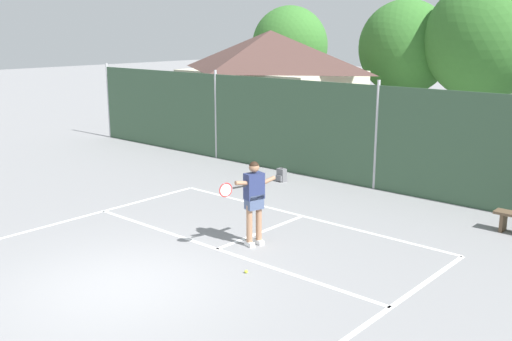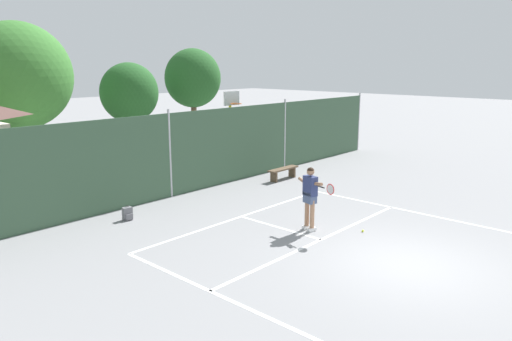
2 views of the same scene
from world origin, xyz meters
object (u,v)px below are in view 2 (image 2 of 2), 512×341
(basketball_hoop, at_px, (231,120))
(tennis_player, at_px, (310,193))
(tennis_ball, at_px, (363,231))
(backpack_grey, at_px, (128,214))
(courtside_bench, at_px, (283,171))

(basketball_hoop, height_order, tennis_player, basketball_hoop)
(tennis_ball, xyz_separation_m, backpack_grey, (-3.89, 5.92, 0.16))
(tennis_ball, height_order, courtside_bench, courtside_bench)
(basketball_hoop, height_order, tennis_ball, basketball_hoop)
(basketball_hoop, relative_size, backpack_grey, 7.67)
(backpack_grey, height_order, courtside_bench, courtside_bench)
(backpack_grey, bearing_deg, basketball_hoop, 19.00)
(basketball_hoop, xyz_separation_m, tennis_ball, (-3.02, -8.30, -2.28))
(tennis_player, xyz_separation_m, courtside_bench, (4.33, 4.49, -0.75))
(tennis_ball, bearing_deg, basketball_hoop, 70.03)
(tennis_player, relative_size, backpack_grey, 4.01)
(backpack_grey, bearing_deg, tennis_player, -57.42)
(tennis_ball, distance_m, backpack_grey, 7.09)
(basketball_hoop, relative_size, tennis_player, 1.91)
(tennis_ball, xyz_separation_m, courtside_bench, (3.44, 5.71, 0.33))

